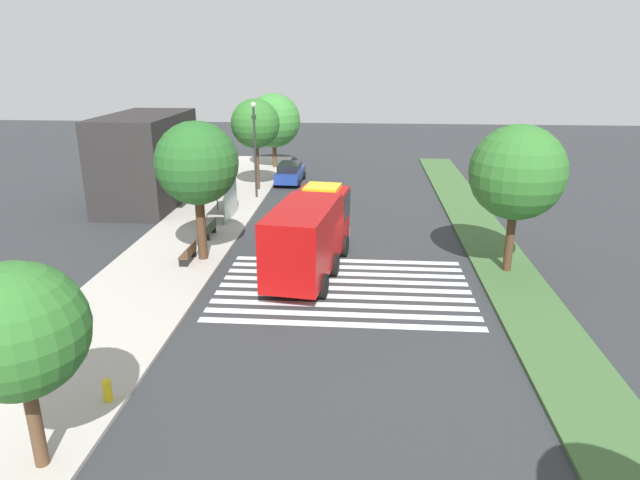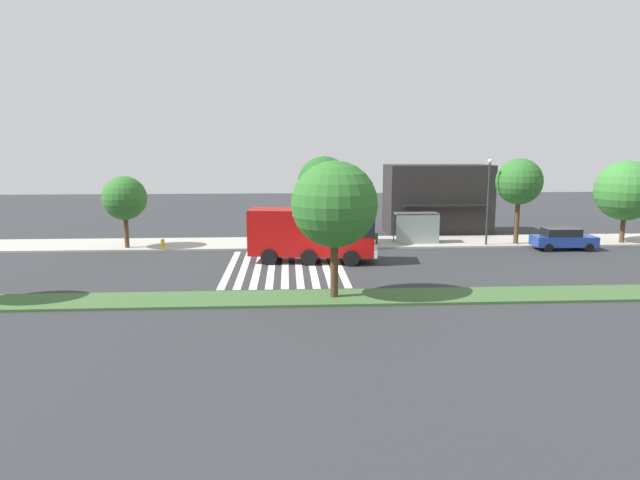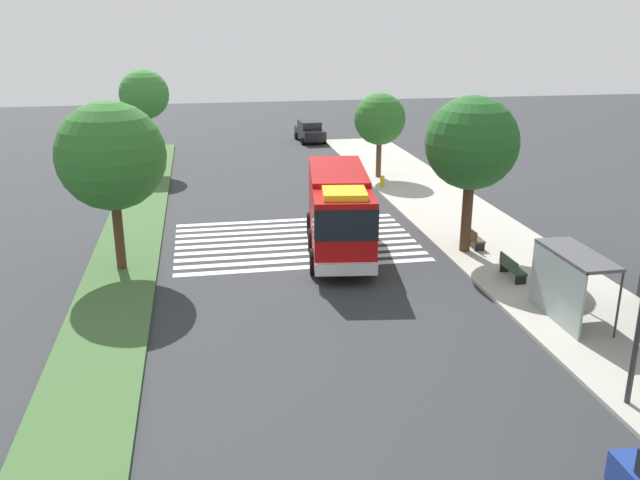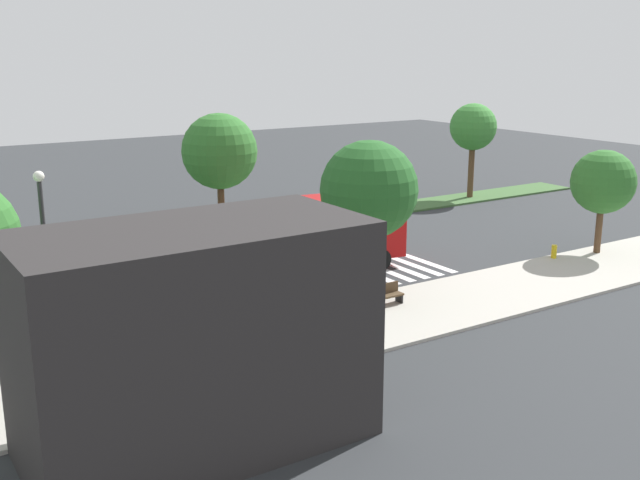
{
  "view_description": "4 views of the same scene",
  "coord_description": "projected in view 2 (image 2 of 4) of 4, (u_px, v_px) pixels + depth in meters",
  "views": [
    {
      "loc": [
        -26.63,
        -0.7,
        10.31
      ],
      "look_at": [
        0.17,
        1.33,
        1.29
      ],
      "focal_mm": 31.57,
      "sensor_mm": 36.0,
      "label": 1
    },
    {
      "loc": [
        -2.71,
        -36.06,
        7.87
      ],
      "look_at": [
        -0.51,
        1.24,
        1.61
      ],
      "focal_mm": 31.24,
      "sensor_mm": 36.0,
      "label": 2
    },
    {
      "loc": [
        27.78,
        -4.33,
        10.33
      ],
      "look_at": [
        0.37,
        0.61,
        1.11
      ],
      "focal_mm": 37.81,
      "sensor_mm": 36.0,
      "label": 3
    },
    {
      "loc": [
        18.61,
        32.12,
        10.76
      ],
      "look_at": [
        -1.48,
        1.11,
        1.38
      ],
      "focal_mm": 42.22,
      "sensor_mm": 36.0,
      "label": 4
    }
  ],
  "objects": [
    {
      "name": "sidewalk_tree_center",
      "position": [
        519.0,
        182.0,
        44.32
      ],
      "size": [
        3.69,
        3.69,
        6.87
      ],
      "color": "#513823",
      "rests_on": "sidewalk"
    },
    {
      "name": "sidewalk_tree_east",
      "position": [
        626.0,
        191.0,
        44.96
      ],
      "size": [
        4.84,
        4.84,
        6.66
      ],
      "color": "#513823",
      "rests_on": "sidewalk"
    },
    {
      "name": "fire_truck",
      "position": [
        316.0,
        232.0,
        38.25
      ],
      "size": [
        9.03,
        3.71,
        3.69
      ],
      "rotation": [
        0.0,
        0.0,
        -0.14
      ],
      "color": "#A50C0C",
      "rests_on": "ground_plane"
    },
    {
      "name": "median_tree_west",
      "position": [
        335.0,
        205.0,
        28.35
      ],
      "size": [
        4.45,
        4.45,
        7.08
      ],
      "color": "#47301E",
      "rests_on": "median_strip"
    },
    {
      "name": "bus_stop_shelter",
      "position": [
        417.0,
        222.0,
        44.98
      ],
      "size": [
        3.5,
        1.4,
        2.46
      ],
      "color": "#4C4C51",
      "rests_on": "sidewalk"
    },
    {
      "name": "storefront_building",
      "position": [
        437.0,
        199.0,
        51.11
      ],
      "size": [
        9.33,
        5.46,
        6.28
      ],
      "color": "#282626",
      "rests_on": "ground_plane"
    },
    {
      "name": "sidewalk_tree_west",
      "position": [
        324.0,
        183.0,
        43.42
      ],
      "size": [
        4.12,
        4.12,
        7.04
      ],
      "color": "#47301E",
      "rests_on": "sidewalk"
    },
    {
      "name": "sidewalk_tree_far_west",
      "position": [
        125.0,
        198.0,
        42.71
      ],
      "size": [
        3.38,
        3.38,
        5.55
      ],
      "color": "#513823",
      "rests_on": "sidewalk"
    },
    {
      "name": "fire_hydrant",
      "position": [
        163.0,
        244.0,
        42.96
      ],
      "size": [
        0.28,
        0.28,
        0.7
      ],
      "primitive_type": "cylinder",
      "color": "gold",
      "rests_on": "sidewalk"
    },
    {
      "name": "crosswalk",
      "position": [
        285.0,
        267.0,
        36.79
      ],
      "size": [
        7.65,
        11.52,
        0.01
      ],
      "color": "silver",
      "rests_on": "ground_plane"
    },
    {
      "name": "street_lamp",
      "position": [
        488.0,
        195.0,
        43.94
      ],
      "size": [
        0.36,
        0.36,
        6.83
      ],
      "color": "#2D2D30",
      "rests_on": "sidewalk"
    },
    {
      "name": "parked_car_mid",
      "position": [
        563.0,
        239.0,
        43.02
      ],
      "size": [
        4.78,
        2.22,
        1.69
      ],
      "rotation": [
        0.0,
        0.0,
        -0.03
      ],
      "color": "navy",
      "rests_on": "ground_plane"
    },
    {
      "name": "sidewalk",
      "position": [
        321.0,
        243.0,
        45.97
      ],
      "size": [
        60.0,
        5.52,
        0.14
      ],
      "primitive_type": "cube",
      "color": "#ADA89E",
      "rests_on": "ground_plane"
    },
    {
      "name": "bench_west_of_shelter",
      "position": [
        317.0,
        239.0,
        44.71
      ],
      "size": [
        1.6,
        0.5,
        0.9
      ],
      "color": "#4C3823",
      "rests_on": "sidewalk"
    },
    {
      "name": "ground_plane",
      "position": [
        329.0,
        267.0,
        36.96
      ],
      "size": [
        120.0,
        120.0,
        0.0
      ],
      "primitive_type": "plane",
      "color": "#2D3033"
    },
    {
      "name": "bench_near_shelter",
      "position": [
        368.0,
        238.0,
        44.95
      ],
      "size": [
        1.6,
        0.5,
        0.9
      ],
      "color": "#2D472D",
      "rests_on": "sidewalk"
    },
    {
      "name": "median_strip",
      "position": [
        340.0,
        298.0,
        29.18
      ],
      "size": [
        60.0,
        3.0,
        0.14
      ],
      "primitive_type": "cube",
      "color": "#3D6033",
      "rests_on": "ground_plane"
    }
  ]
}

